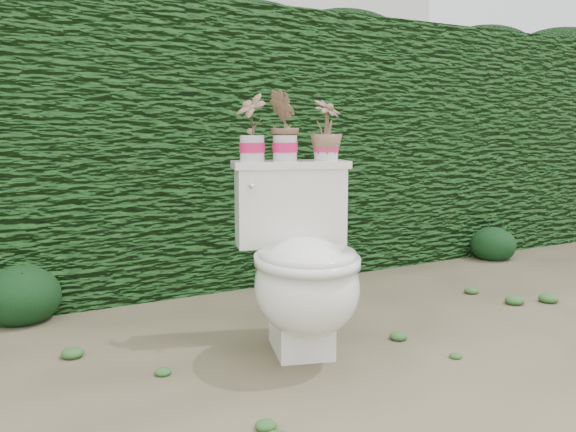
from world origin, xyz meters
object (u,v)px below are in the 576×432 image
toilet (302,268)px  potted_plant_left (252,129)px  potted_plant_center (285,128)px  potted_plant_right (326,132)px

toilet → potted_plant_left: 0.63m
potted_plant_left → potted_plant_center: size_ratio=0.96×
toilet → potted_plant_right: size_ratio=3.16×
potted_plant_left → potted_plant_center: potted_plant_center is taller
potted_plant_center → potted_plant_right: bearing=92.7°
toilet → potted_plant_center: bearing=95.6°
potted_plant_right → potted_plant_left: bearing=139.0°
potted_plant_left → potted_plant_center: (0.14, -0.04, 0.01)m
potted_plant_left → toilet: bearing=-1.0°
potted_plant_left → potted_plant_right: bearing=54.3°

